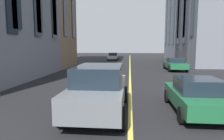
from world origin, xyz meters
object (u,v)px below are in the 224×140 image
(car_green_oncoming, at_px, (196,95))
(car_green_far, at_px, (175,64))
(car_grey_parked_b, at_px, (99,89))
(car_white_parked_a, at_px, (113,56))

(car_green_oncoming, relative_size, car_green_far, 0.89)
(car_grey_parked_b, relative_size, car_white_parked_a, 1.21)
(car_green_far, bearing_deg, car_grey_parked_b, 156.87)
(car_green_far, bearing_deg, car_white_parked_a, 27.52)
(car_grey_parked_b, distance_m, car_green_oncoming, 3.83)
(car_green_oncoming, bearing_deg, car_grey_parked_b, 95.17)
(car_white_parked_a, bearing_deg, car_green_oncoming, -168.89)
(car_grey_parked_b, relative_size, car_green_far, 1.07)
(car_grey_parked_b, bearing_deg, car_white_parked_a, 3.84)
(car_green_oncoming, height_order, car_white_parked_a, same)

